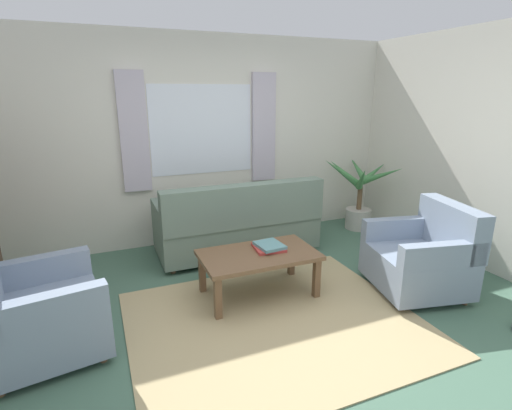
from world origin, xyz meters
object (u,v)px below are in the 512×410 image
coffee_table (259,258)px  book_stack_on_table (269,246)px  couch (238,225)px  potted_plant (359,197)px  armchair_right (423,257)px  armchair_left (34,312)px

coffee_table → book_stack_on_table: (0.13, 0.05, 0.08)m
book_stack_on_table → couch: bearing=87.8°
potted_plant → book_stack_on_table: bearing=-148.5°
couch → coffee_table: couch is taller
couch → book_stack_on_table: couch is taller
armchair_right → coffee_table: size_ratio=0.90×
couch → book_stack_on_table: bearing=87.8°
armchair_left → coffee_table: armchair_left is taller
coffee_table → potted_plant: (2.07, 1.24, 0.08)m
coffee_table → book_stack_on_table: book_stack_on_table is taller
couch → armchair_left: couch is taller
coffee_table → potted_plant: bearing=30.9°
couch → armchair_left: size_ratio=1.97×
book_stack_on_table → potted_plant: (1.94, 1.19, 0.00)m
coffee_table → armchair_right: bearing=-18.8°
armchair_right → coffee_table: bearing=-96.7°
armchair_right → potted_plant: 1.85m
book_stack_on_table → potted_plant: bearing=31.5°
book_stack_on_table → potted_plant: size_ratio=0.28×
couch → armchair_left: 2.38m
armchair_left → armchair_right: size_ratio=0.97×
couch → book_stack_on_table: 0.99m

